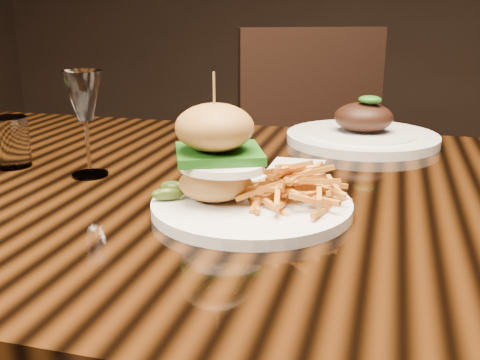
% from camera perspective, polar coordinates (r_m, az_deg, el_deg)
% --- Properties ---
extents(dining_table, '(1.60, 0.90, 0.75)m').
position_cam_1_polar(dining_table, '(0.87, 3.25, -5.71)').
color(dining_table, black).
rests_on(dining_table, ground).
extents(burger_plate, '(0.27, 0.27, 0.18)m').
position_cam_1_polar(burger_plate, '(0.73, 0.61, 0.26)').
color(burger_plate, white).
rests_on(burger_plate, dining_table).
extents(ramekin, '(0.08, 0.08, 0.04)m').
position_cam_1_polar(ramekin, '(0.84, 5.77, 0.36)').
color(ramekin, white).
rests_on(ramekin, dining_table).
extents(wine_glass, '(0.06, 0.06, 0.17)m').
position_cam_1_polar(wine_glass, '(0.91, -15.56, 7.84)').
color(wine_glass, white).
rests_on(wine_glass, dining_table).
extents(water_tumbler, '(0.06, 0.06, 0.08)m').
position_cam_1_polar(water_tumbler, '(1.02, -22.29, 3.58)').
color(water_tumbler, white).
rests_on(water_tumbler, dining_table).
extents(far_dish, '(0.30, 0.30, 0.10)m').
position_cam_1_polar(far_dish, '(1.15, 12.33, 4.65)').
color(far_dish, white).
rests_on(far_dish, dining_table).
extents(chair_far, '(0.61, 0.62, 0.95)m').
position_cam_1_polar(chair_far, '(1.74, 8.06, 1.30)').
color(chair_far, black).
rests_on(chair_far, ground).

